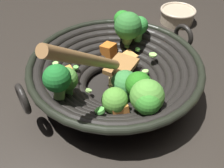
{
  "coord_description": "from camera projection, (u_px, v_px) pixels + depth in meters",
  "views": [
    {
      "loc": [
        0.1,
        -0.37,
        0.37
      ],
      "look_at": [
        -0.0,
        -0.01,
        0.03
      ],
      "focal_mm": 40.56,
      "sensor_mm": 36.0,
      "label": 1
    }
  ],
  "objects": [
    {
      "name": "ground_plane",
      "position": [
        115.0,
        91.0,
        0.53
      ],
      "size": [
        4.0,
        4.0,
        0.0
      ],
      "primitive_type": "plane",
      "color": "#28231E"
    },
    {
      "name": "wok",
      "position": [
        116.0,
        71.0,
        0.49
      ],
      "size": [
        0.34,
        0.35,
        0.22
      ],
      "color": "black",
      "rests_on": "ground"
    },
    {
      "name": "prep_bowl",
      "position": [
        177.0,
        15.0,
        0.74
      ],
      "size": [
        0.1,
        0.1,
        0.04
      ],
      "color": "tan",
      "rests_on": "ground"
    }
  ]
}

